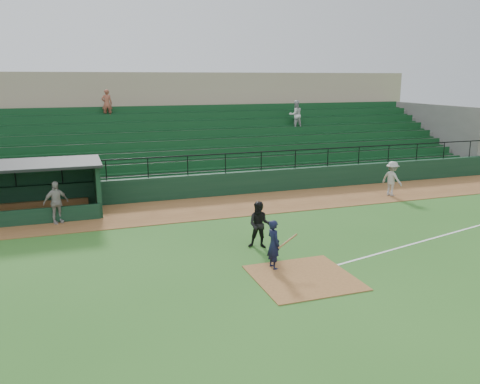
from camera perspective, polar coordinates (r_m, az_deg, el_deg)
name	(u,v)px	position (r m, az deg, el deg)	size (l,w,h in m)	color
ground	(290,266)	(16.23, 5.86, -8.65)	(90.00, 90.00, 0.00)	#285B1D
warning_track	(219,207)	(23.35, -2.42, -1.72)	(40.00, 4.00, 0.03)	brown
home_plate_dirt	(304,277)	(15.39, 7.45, -9.88)	(3.00, 3.00, 0.03)	brown
foul_line	(458,231)	(21.56, 24.17, -4.20)	(18.00, 0.09, 0.01)	white
stadium_structure	(180,139)	(30.99, -7.00, 6.20)	(38.00, 13.08, 6.40)	black
batter_at_plate	(274,244)	(15.74, 3.97, -6.14)	(1.02, 0.68, 1.63)	black
umpire	(260,225)	(17.61, 2.31, -3.85)	(0.84, 0.65, 1.72)	black
runner	(392,179)	(26.47, 17.35, 1.50)	(1.16, 0.67, 1.80)	#A09B96
dugout_player_a	(56,202)	(21.86, -20.73, -1.14)	(1.05, 0.44, 1.80)	#A19C96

